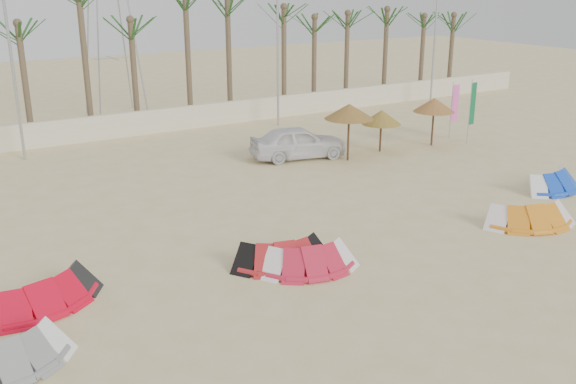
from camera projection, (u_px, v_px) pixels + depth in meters
ground at (405, 298)px, 17.24m from camera, size 120.00×120.00×0.00m
boundary_wall at (133, 124)px, 34.77m from camera, size 60.00×0.30×1.30m
palm_line at (127, 12)px, 34.47m from camera, size 52.00×4.00×7.70m
lamp_b at (9, 35)px, 28.55m from camera, size 1.25×0.14×11.00m
lamp_c at (278, 23)px, 35.54m from camera, size 1.25×0.14×11.00m
lamp_d at (437, 17)px, 41.53m from camera, size 1.25×0.14×11.00m
pylon at (118, 115)px, 40.31m from camera, size 3.00×3.00×14.00m
kite_grey at (4, 350)px, 14.08m from camera, size 3.10×1.92×0.90m
kite_red_left at (33, 290)px, 16.79m from camera, size 3.75×2.23×0.90m
kite_red_mid at (278, 250)px, 19.22m from camera, size 3.24×2.07×0.90m
kite_red_right at (304, 255)px, 18.87m from camera, size 3.16×2.08×0.90m
kite_orange at (524, 213)px, 22.30m from camera, size 3.57×2.46×0.90m
kite_blue at (550, 179)px, 26.02m from camera, size 3.03×1.74×0.90m
parasol_left at (349, 111)px, 29.48m from camera, size 2.30×2.30×2.69m
parasol_mid at (381, 117)px, 31.23m from camera, size 1.94×1.94×2.07m
parasol_right at (434, 105)px, 32.22m from camera, size 2.10×2.10×2.46m
flag_pink at (454, 105)px, 34.01m from camera, size 0.45×0.09×3.00m
flag_green at (472, 106)px, 32.72m from camera, size 0.45×0.07×3.33m
car at (298, 142)px, 30.34m from camera, size 4.86×2.83×1.55m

